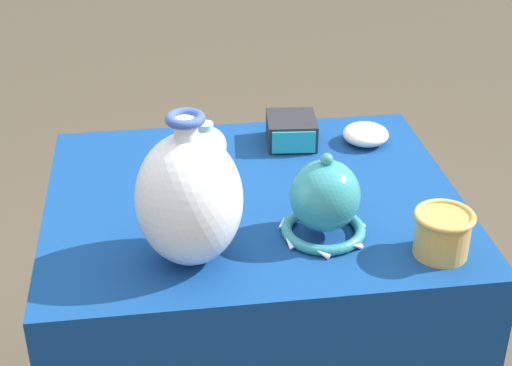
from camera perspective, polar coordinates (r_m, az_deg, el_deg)
name	(u,v)px	position (r m, az deg, el deg)	size (l,w,h in m)	color
display_table	(254,237)	(1.77, -0.12, -3.97)	(0.91, 0.75, 0.79)	#38383D
vase_tall_bulbous	(189,199)	(1.46, -4.88, -1.15)	(0.20, 0.20, 0.31)	white
vase_dome_bell	(325,202)	(1.57, 5.02, -1.38)	(0.18, 0.19, 0.19)	teal
mosaic_tile_box	(291,131)	(1.95, 2.59, 3.82)	(0.13, 0.14, 0.07)	#232328
cup_wide_ochre	(443,232)	(1.56, 13.42, -3.50)	(0.12, 0.12, 0.09)	gold
jar_round_celadon	(206,145)	(1.85, -3.66, 2.76)	(0.10, 0.10, 0.10)	#A8CCB7
bowl_shallow_ivory	(366,134)	(1.97, 7.98, 3.54)	(0.11, 0.11, 0.05)	white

